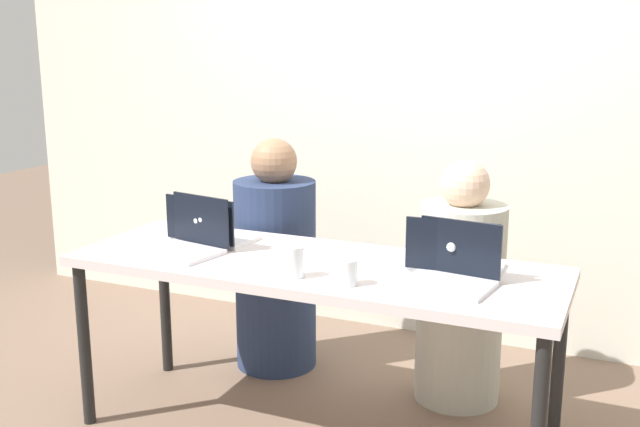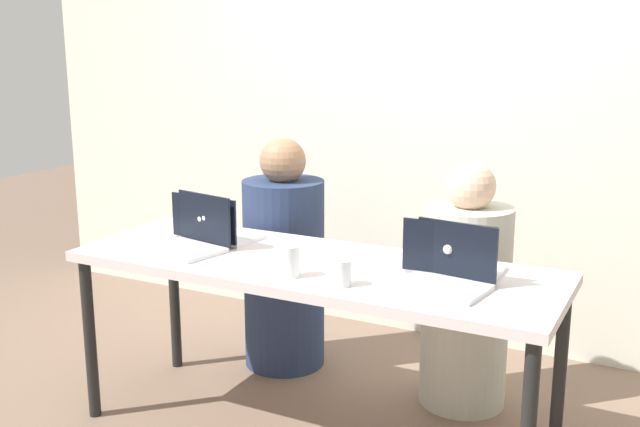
{
  "view_description": "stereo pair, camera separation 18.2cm",
  "coord_description": "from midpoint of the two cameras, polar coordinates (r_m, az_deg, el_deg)",
  "views": [
    {
      "loc": [
        1.15,
        -2.56,
        1.59
      ],
      "look_at": [
        0.0,
        0.07,
        0.92
      ],
      "focal_mm": 42.0,
      "sensor_mm": 36.0,
      "label": 1
    },
    {
      "loc": [
        1.31,
        -2.48,
        1.59
      ],
      "look_at": [
        0.0,
        0.07,
        0.92
      ],
      "focal_mm": 42.0,
      "sensor_mm": 36.0,
      "label": 2
    }
  ],
  "objects": [
    {
      "name": "laptop_back_right",
      "position": [
        2.83,
        8.45,
        -3.47
      ],
      "size": [
        0.35,
        0.26,
        0.21
      ],
      "rotation": [
        0.0,
        0.0,
        3.19
      ],
      "color": "silver",
      "rests_on": "desk"
    },
    {
      "name": "water_glass_center",
      "position": [
        2.73,
        -3.89,
        -3.86
      ],
      "size": [
        0.07,
        0.07,
        0.12
      ],
      "color": "white",
      "rests_on": "desk"
    },
    {
      "name": "laptop_back_left",
      "position": [
        3.25,
        -9.96,
        -1.38
      ],
      "size": [
        0.36,
        0.25,
        0.21
      ],
      "rotation": [
        0.0,
        0.0,
        3.06
      ],
      "color": "silver",
      "rests_on": "desk"
    },
    {
      "name": "desk",
      "position": [
        2.95,
        -2.3,
        -4.92
      ],
      "size": [
        1.93,
        0.67,
        0.74
      ],
      "color": "silver",
      "rests_on": "ground"
    },
    {
      "name": "laptop_front_left",
      "position": [
        3.11,
        -11.67,
        -2.05
      ],
      "size": [
        0.34,
        0.29,
        0.22
      ],
      "rotation": [
        0.0,
        0.0,
        -0.2
      ],
      "color": "silver",
      "rests_on": "desk"
    },
    {
      "name": "laptop_front_right",
      "position": [
        2.67,
        8.1,
        -4.4
      ],
      "size": [
        0.33,
        0.27,
        0.22
      ],
      "rotation": [
        0.0,
        0.0,
        -0.14
      ],
      "color": "silver",
      "rests_on": "desk"
    },
    {
      "name": "water_glass_right",
      "position": [
        2.64,
        0.15,
        -4.65
      ],
      "size": [
        0.07,
        0.07,
        0.09
      ],
      "color": "white",
      "rests_on": "desk"
    },
    {
      "name": "person_on_right",
      "position": [
        3.37,
        9.11,
        -6.22
      ],
      "size": [
        0.46,
        0.46,
        1.09
      ],
      "rotation": [
        0.0,
        0.0,
        3.39
      ],
      "color": "#B8B8A7",
      "rests_on": "ground"
    },
    {
      "name": "back_wall",
      "position": [
        4.03,
        5.86,
        9.13
      ],
      "size": [
        5.03,
        0.1,
        2.63
      ],
      "primitive_type": "cube",
      "color": "silver",
      "rests_on": "ground"
    },
    {
      "name": "person_on_left",
      "position": [
        3.68,
        -4.83,
        -4.09
      ],
      "size": [
        0.45,
        0.45,
        1.14
      ],
      "rotation": [
        0.0,
        0.0,
        3.0
      ],
      "color": "navy",
      "rests_on": "ground"
    }
  ]
}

